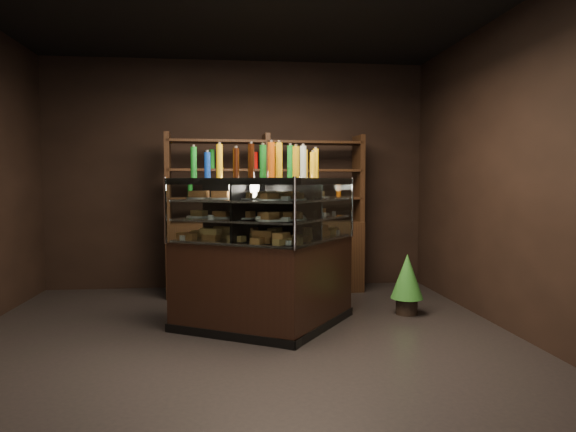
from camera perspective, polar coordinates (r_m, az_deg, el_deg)
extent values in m
plane|color=black|center=(4.60, -5.12, -13.96)|extent=(5.00, 5.00, 0.00)
cube|color=black|center=(6.88, -5.59, 4.57)|extent=(5.00, 0.02, 3.00)
cube|color=black|center=(1.89, -3.90, 6.83)|extent=(5.00, 0.02, 3.00)
cube|color=black|center=(5.09, 24.31, 4.56)|extent=(0.02, 5.00, 3.00)
cube|color=black|center=(5.02, 0.88, -7.48)|extent=(1.26, 1.43, 0.84)
cube|color=black|center=(5.11, 0.88, -11.68)|extent=(1.30, 1.47, 0.08)
cube|color=black|center=(4.92, 0.89, 3.86)|extent=(1.26, 1.43, 0.06)
cube|color=silver|center=(4.95, 0.89, -2.58)|extent=(1.19, 1.36, 0.02)
cube|color=silver|center=(4.93, 0.89, -0.28)|extent=(1.19, 1.36, 0.02)
cube|color=silver|center=(4.92, 0.89, 1.79)|extent=(1.19, 1.36, 0.02)
cube|color=white|center=(4.78, 4.42, 0.65)|extent=(0.74, 1.07, 0.60)
cylinder|color=silver|center=(5.38, 7.11, 0.97)|extent=(0.03, 0.03, 0.62)
cylinder|color=silver|center=(4.21, 0.74, 0.24)|extent=(0.03, 0.03, 0.62)
cube|color=black|center=(4.87, -4.87, -7.84)|extent=(1.44, 1.20, 0.84)
cube|color=black|center=(4.96, -4.84, -12.16)|extent=(1.48, 1.23, 0.08)
cube|color=black|center=(4.77, -4.93, 3.85)|extent=(1.44, 1.20, 0.06)
cube|color=silver|center=(4.80, -4.90, -2.79)|extent=(1.37, 1.13, 0.02)
cube|color=silver|center=(4.78, -4.91, -0.43)|extent=(1.37, 1.13, 0.02)
cube|color=silver|center=(4.77, -4.92, 1.71)|extent=(1.37, 1.13, 0.02)
cube|color=white|center=(4.49, -6.93, 0.43)|extent=(1.12, 0.64, 0.60)
cylinder|color=silver|center=(4.21, 0.74, 0.24)|extent=(0.03, 0.03, 0.62)
cylinder|color=silver|center=(4.85, -13.45, 0.60)|extent=(0.03, 0.03, 0.62)
cube|color=#AF763E|center=(4.46, -1.96, -2.78)|extent=(0.18, 0.20, 0.06)
cube|color=#AF763E|center=(4.70, -0.29, -2.46)|extent=(0.18, 0.20, 0.06)
cube|color=#AF763E|center=(4.93, 1.22, -2.16)|extent=(0.18, 0.20, 0.06)
cube|color=#AF763E|center=(5.17, 2.59, -1.88)|extent=(0.18, 0.20, 0.06)
cube|color=#AF763E|center=(5.42, 3.83, -1.63)|extent=(0.18, 0.20, 0.06)
cylinder|color=white|center=(4.50, -1.99, -0.45)|extent=(0.24, 0.24, 0.02)
cube|color=#AF763E|center=(4.50, -1.99, -0.01)|extent=(0.17, 0.19, 0.05)
cylinder|color=white|center=(4.72, -0.48, -0.26)|extent=(0.24, 0.24, 0.02)
cube|color=#AF763E|center=(4.71, -0.48, 0.16)|extent=(0.17, 0.19, 0.05)
cylinder|color=white|center=(4.93, 0.89, -0.08)|extent=(0.24, 0.24, 0.02)
cube|color=#AF763E|center=(4.93, 0.89, 0.32)|extent=(0.17, 0.19, 0.05)
cylinder|color=white|center=(5.15, 2.15, 0.08)|extent=(0.24, 0.24, 0.02)
cube|color=#AF763E|center=(5.15, 2.15, 0.46)|extent=(0.17, 0.19, 0.05)
cylinder|color=white|center=(5.37, 3.30, 0.23)|extent=(0.24, 0.24, 0.02)
cube|color=#AF763E|center=(5.37, 3.30, 0.59)|extent=(0.17, 0.19, 0.05)
cylinder|color=white|center=(4.50, -1.99, 1.82)|extent=(0.24, 0.24, 0.02)
cube|color=#AF763E|center=(4.49, -1.99, 2.26)|extent=(0.17, 0.19, 0.05)
cylinder|color=white|center=(4.71, -0.48, 1.91)|extent=(0.24, 0.24, 0.02)
cube|color=#AF763E|center=(4.71, -0.49, 2.33)|extent=(0.17, 0.19, 0.05)
cylinder|color=white|center=(4.92, 0.89, 1.99)|extent=(0.24, 0.24, 0.02)
cube|color=#AF763E|center=(4.92, 0.89, 2.39)|extent=(0.17, 0.19, 0.05)
cylinder|color=white|center=(5.14, 2.15, 2.06)|extent=(0.24, 0.24, 0.02)
cube|color=#AF763E|center=(5.14, 2.15, 2.45)|extent=(0.17, 0.19, 0.05)
cylinder|color=white|center=(5.36, 3.31, 2.13)|extent=(0.24, 0.24, 0.02)
cube|color=#AF763E|center=(5.36, 3.31, 2.50)|extent=(0.17, 0.19, 0.05)
cube|color=#AF763E|center=(5.05, -10.50, -2.08)|extent=(0.20, 0.17, 0.06)
cube|color=#AF763E|center=(4.90, -7.87, -2.23)|extent=(0.20, 0.17, 0.06)
cube|color=#AF763E|center=(4.77, -5.08, -2.37)|extent=(0.20, 0.17, 0.06)
cube|color=#AF763E|center=(4.65, -2.14, -2.52)|extent=(0.20, 0.17, 0.06)
cube|color=#AF763E|center=(4.54, 0.95, -2.67)|extent=(0.20, 0.17, 0.06)
cylinder|color=white|center=(5.03, -9.83, -0.06)|extent=(0.24, 0.24, 0.02)
cube|color=#AF763E|center=(5.03, -9.83, 0.33)|extent=(0.19, 0.16, 0.05)
cylinder|color=white|center=(4.90, -7.43, -0.14)|extent=(0.24, 0.24, 0.02)
cube|color=#AF763E|center=(4.90, -7.43, 0.27)|extent=(0.19, 0.16, 0.05)
cylinder|color=white|center=(4.78, -4.91, -0.22)|extent=(0.24, 0.24, 0.02)
cube|color=#AF763E|center=(4.78, -4.91, 0.20)|extent=(0.19, 0.16, 0.05)
cylinder|color=white|center=(4.67, -2.26, -0.30)|extent=(0.24, 0.24, 0.02)
cube|color=#AF763E|center=(4.67, -2.26, 0.12)|extent=(0.19, 0.16, 0.05)
cylinder|color=white|center=(4.57, 0.51, -0.39)|extent=(0.24, 0.24, 0.02)
cube|color=#AF763E|center=(4.57, 0.51, 0.05)|extent=(0.19, 0.16, 0.05)
cylinder|color=white|center=(5.02, -9.85, 1.97)|extent=(0.24, 0.24, 0.02)
cube|color=#AF763E|center=(5.02, -9.85, 2.37)|extent=(0.19, 0.16, 0.05)
cylinder|color=white|center=(4.89, -7.45, 1.95)|extent=(0.24, 0.24, 0.02)
cube|color=#AF763E|center=(4.89, -7.45, 2.35)|extent=(0.19, 0.16, 0.05)
cylinder|color=white|center=(4.77, -4.92, 1.92)|extent=(0.24, 0.24, 0.02)
cube|color=#AF763E|center=(4.77, -4.92, 2.34)|extent=(0.19, 0.16, 0.05)
cylinder|color=white|center=(4.66, -2.27, 1.89)|extent=(0.24, 0.24, 0.02)
cube|color=#AF763E|center=(4.66, -2.27, 2.31)|extent=(0.19, 0.16, 0.05)
cylinder|color=white|center=(4.56, 0.51, 1.85)|extent=(0.24, 0.24, 0.02)
cube|color=#AF763E|center=(4.56, 0.51, 2.29)|extent=(0.19, 0.16, 0.05)
cylinder|color=#D8590A|center=(4.45, -2.34, 6.06)|extent=(0.06, 0.06, 0.28)
cylinder|color=silver|center=(4.46, -2.34, 7.99)|extent=(0.03, 0.03, 0.02)
cylinder|color=black|center=(4.59, -1.35, 6.00)|extent=(0.06, 0.06, 0.28)
cylinder|color=silver|center=(4.59, -1.35, 7.86)|extent=(0.03, 0.03, 0.02)
cylinder|color=silver|center=(4.72, -0.41, 5.93)|extent=(0.06, 0.06, 0.28)
cylinder|color=silver|center=(4.73, -0.41, 7.75)|extent=(0.03, 0.03, 0.02)
cylinder|color=yellow|center=(4.86, 0.47, 5.87)|extent=(0.06, 0.06, 0.28)
cylinder|color=silver|center=(4.86, 0.47, 7.64)|extent=(0.03, 0.03, 0.02)
cylinder|color=#147223|center=(4.99, 1.31, 5.81)|extent=(0.06, 0.06, 0.28)
cylinder|color=silver|center=(5.00, 1.31, 7.53)|extent=(0.03, 0.03, 0.02)
cylinder|color=#0F38B2|center=(5.13, 2.10, 5.75)|extent=(0.06, 0.06, 0.28)
cylinder|color=silver|center=(5.14, 2.10, 7.43)|extent=(0.03, 0.03, 0.02)
cylinder|color=#B20C0A|center=(5.27, 2.84, 5.70)|extent=(0.06, 0.06, 0.28)
cylinder|color=silver|center=(5.28, 2.85, 7.33)|extent=(0.03, 0.03, 0.02)
cylinder|color=#D8590A|center=(5.41, 3.55, 5.65)|extent=(0.06, 0.06, 0.28)
cylinder|color=silver|center=(5.42, 3.56, 7.23)|extent=(0.03, 0.03, 0.02)
cylinder|color=#D8590A|center=(5.05, -10.38, 5.73)|extent=(0.06, 0.06, 0.28)
cylinder|color=silver|center=(5.06, -10.40, 7.42)|extent=(0.03, 0.03, 0.02)
cylinder|color=black|center=(4.97, -8.89, 5.78)|extent=(0.06, 0.06, 0.28)
cylinder|color=silver|center=(4.98, -8.91, 7.50)|extent=(0.03, 0.03, 0.02)
cylinder|color=silver|center=(4.89, -7.35, 5.83)|extent=(0.06, 0.06, 0.28)
cylinder|color=silver|center=(4.90, -7.37, 7.58)|extent=(0.03, 0.03, 0.02)
cylinder|color=yellow|center=(4.81, -5.76, 5.87)|extent=(0.06, 0.06, 0.28)
cylinder|color=silver|center=(4.82, -5.77, 7.65)|extent=(0.03, 0.03, 0.02)
cylinder|color=#147223|center=(4.74, -4.12, 5.91)|extent=(0.06, 0.06, 0.28)
cylinder|color=silver|center=(4.75, -4.13, 7.72)|extent=(0.03, 0.03, 0.02)
cylinder|color=#0F38B2|center=(4.67, -2.42, 5.95)|extent=(0.06, 0.06, 0.28)
cylinder|color=silver|center=(4.68, -2.43, 7.79)|extent=(0.03, 0.03, 0.02)
cylinder|color=#B20C0A|center=(4.60, -0.68, 5.99)|extent=(0.06, 0.06, 0.28)
cylinder|color=silver|center=(4.61, -0.68, 7.85)|extent=(0.03, 0.03, 0.02)
cylinder|color=#D8590A|center=(4.54, 1.11, 6.02)|extent=(0.06, 0.06, 0.28)
cylinder|color=silver|center=(4.55, 1.12, 7.90)|extent=(0.03, 0.03, 0.02)
cylinder|color=black|center=(5.67, 13.05, -9.73)|extent=(0.23, 0.23, 0.17)
cone|color=#16501D|center=(5.61, 13.10, -6.53)|extent=(0.34, 0.34, 0.47)
cone|color=#16501D|center=(5.58, 13.12, -4.94)|extent=(0.27, 0.27, 0.33)
cube|color=black|center=(6.52, -2.42, -4.63)|extent=(2.49, 0.57, 0.90)
cube|color=black|center=(6.41, -13.20, 4.11)|extent=(0.08, 0.38, 1.10)
cube|color=black|center=(6.45, -2.44, 4.20)|extent=(0.08, 0.38, 1.10)
cube|color=black|center=(6.71, 7.83, 4.15)|extent=(0.08, 0.38, 1.10)
cube|color=black|center=(6.45, -2.44, 1.98)|extent=(2.43, 0.53, 0.03)
cube|color=black|center=(6.45, -2.45, 5.09)|extent=(2.43, 0.53, 0.03)
cube|color=black|center=(6.47, -2.46, 8.19)|extent=(2.43, 0.53, 0.03)
cylinder|color=#D8590A|center=(6.40, -10.81, 3.02)|extent=(0.06, 0.06, 0.22)
cylinder|color=black|center=(6.40, -8.40, 3.05)|extent=(0.06, 0.06, 0.22)
cylinder|color=silver|center=(6.41, -6.01, 3.07)|extent=(0.06, 0.06, 0.22)
cylinder|color=yellow|center=(6.43, -3.63, 3.08)|extent=(0.06, 0.06, 0.22)
cylinder|color=#147223|center=(6.47, -1.26, 3.09)|extent=(0.06, 0.06, 0.22)
cylinder|color=#0F38B2|center=(6.51, 1.07, 3.10)|extent=(0.06, 0.06, 0.22)
cylinder|color=#B20C0A|center=(6.57, 3.37, 3.10)|extent=(0.06, 0.06, 0.22)
cylinder|color=#D8590A|center=(6.63, 5.62, 3.09)|extent=(0.06, 0.06, 0.22)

